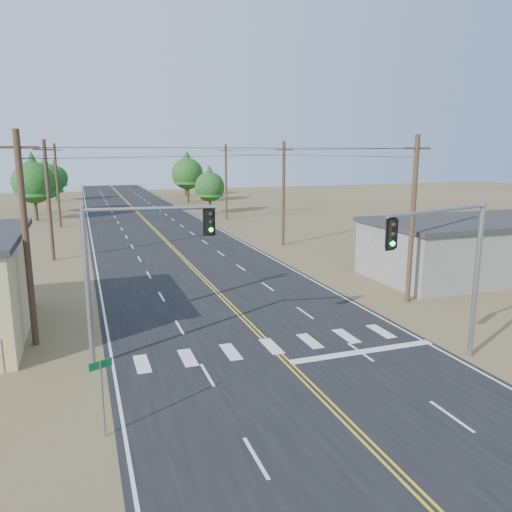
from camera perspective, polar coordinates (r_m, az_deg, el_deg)
name	(u,v)px	position (r m, az deg, el deg)	size (l,w,h in m)	color
ground	(361,436)	(17.48, 11.86, -19.48)	(220.00, 220.00, 0.00)	olive
road	(181,256)	(44.31, -8.55, -0.02)	(15.00, 200.00, 0.02)	black
building_right	(473,249)	(40.01, 23.55, 0.74)	(15.00, 8.00, 4.00)	gray
utility_pole_left_near	(26,239)	(25.06, -24.80, 1.79)	(1.80, 0.30, 10.00)	#4C3826
utility_pole_left_mid	(49,200)	(44.87, -22.61, 5.95)	(1.80, 0.30, 10.00)	#4C3826
utility_pole_left_far	(57,185)	(64.80, -21.76, 7.56)	(1.80, 0.30, 10.00)	#4C3826
utility_pole_right_near	(413,219)	(31.08, 17.46, 4.09)	(1.80, 0.30, 10.00)	#4C3826
utility_pole_right_mid	(283,193)	(48.49, 3.15, 7.21)	(1.80, 0.30, 10.00)	#4C3826
utility_pole_right_far	(226,181)	(67.35, -3.45, 8.50)	(1.80, 0.30, 10.00)	#4C3826
signal_mast_left	(125,258)	(21.55, -14.73, -0.24)	(5.51, 1.06, 6.89)	gray
signal_mast_right	(454,258)	(21.94, 21.72, -0.21)	(6.06, 2.07, 6.97)	gray
street_sign	(102,386)	(17.00, -17.20, -14.02)	(0.72, 0.34, 2.61)	gray
tree_left_near	(33,178)	(72.56, -24.11, 8.12)	(5.49, 5.49, 9.15)	#3F2D1E
tree_left_mid	(46,178)	(80.78, -22.90, 8.25)	(5.15, 5.15, 8.59)	#3F2D1E
tree_left_far	(55,175)	(100.83, -22.02, 8.53)	(4.61, 4.61, 7.68)	#3F2D1E
tree_right_near	(210,184)	(74.06, -5.33, 8.23)	(4.33, 4.33, 7.22)	#3F2D1E
tree_right_mid	(187,171)	(91.51, -7.85, 9.65)	(5.60, 5.60, 9.33)	#3F2D1E
tree_right_far	(185,170)	(104.87, -8.11, 9.69)	(5.21, 5.21, 8.68)	#3F2D1E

